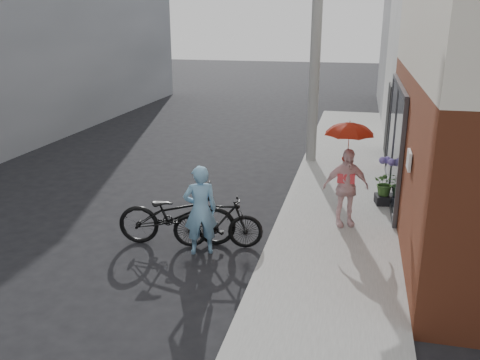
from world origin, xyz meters
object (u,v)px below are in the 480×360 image
(officer, at_px, (200,210))
(planter, at_px, (384,199))
(bike_right, at_px, (218,222))
(kimono_woman, at_px, (346,187))
(utility_pole, at_px, (316,36))
(bike_left, at_px, (177,215))

(officer, height_order, planter, officer)
(bike_right, height_order, planter, bike_right)
(kimono_woman, bearing_deg, utility_pole, 84.17)
(bike_right, bearing_deg, planter, -59.00)
(utility_pole, height_order, kimono_woman, utility_pole)
(kimono_woman, relative_size, planter, 4.09)
(officer, bearing_deg, kimono_woman, -169.58)
(kimono_woman, bearing_deg, bike_right, -168.19)
(bike_left, bearing_deg, bike_right, -99.53)
(utility_pole, distance_m, bike_left, 6.84)
(kimono_woman, xyz_separation_m, planter, (0.81, 1.37, -0.66))
(officer, bearing_deg, utility_pole, -124.96)
(planter, bearing_deg, kimono_woman, -120.68)
(planter, bearing_deg, utility_pole, 120.68)
(bike_left, height_order, bike_right, bike_left)
(utility_pole, distance_m, planter, 4.96)
(officer, bearing_deg, planter, -160.36)
(officer, height_order, bike_left, officer)
(utility_pole, bearing_deg, officer, -102.09)
(bike_left, distance_m, planter, 4.63)
(officer, relative_size, bike_right, 0.99)
(utility_pole, bearing_deg, planter, -59.32)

